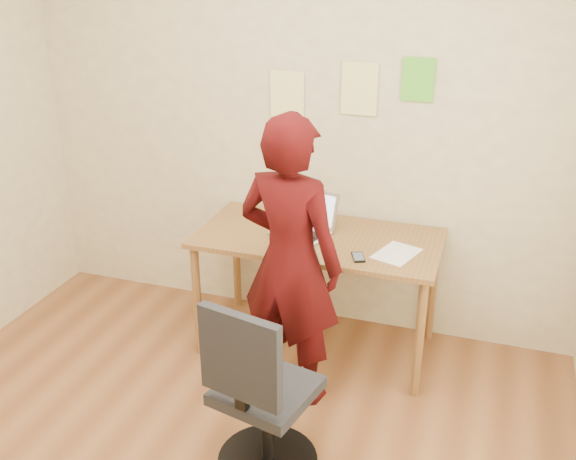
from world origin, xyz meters
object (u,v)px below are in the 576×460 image
(desk, at_px, (318,250))
(laptop, at_px, (305,224))
(phone, at_px, (358,257))
(office_chair, at_px, (259,403))
(person, at_px, (290,262))

(desk, height_order, laptop, laptop)
(laptop, xyz_separation_m, phone, (0.37, -0.25, -0.05))
(desk, bearing_deg, phone, -36.68)
(desk, relative_size, office_chair, 1.52)
(desk, distance_m, office_chair, 1.13)
(laptop, bearing_deg, desk, -4.72)
(office_chair, bearing_deg, person, 108.61)
(office_chair, bearing_deg, phone, 87.86)
(phone, xyz_separation_m, office_chair, (-0.23, -0.89, -0.35))
(phone, height_order, office_chair, office_chair)
(desk, relative_size, person, 0.89)
(office_chair, relative_size, person, 0.58)
(desk, bearing_deg, person, -92.33)
(laptop, relative_size, person, 0.25)
(person, bearing_deg, laptop, -70.70)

